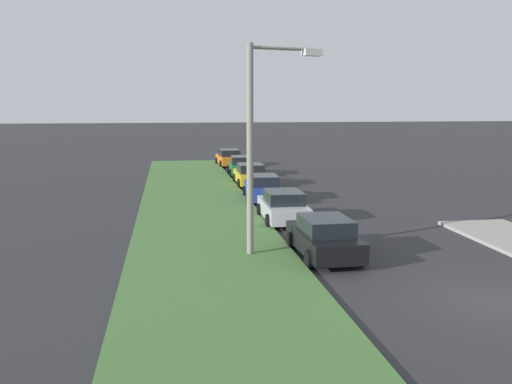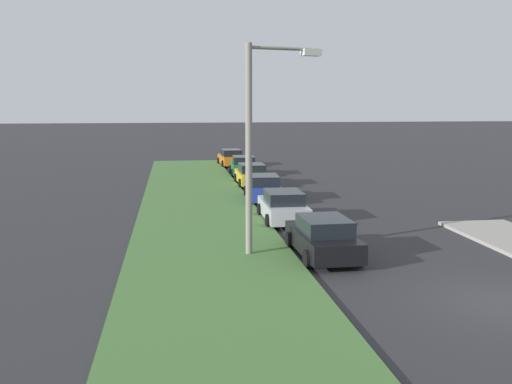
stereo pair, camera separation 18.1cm
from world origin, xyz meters
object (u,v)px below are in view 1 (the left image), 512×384
Objects in this scene: parked_car_yellow at (250,175)px; streetlight at (259,134)px; parked_car_silver at (283,207)px; parked_car_green at (242,166)px; parked_car_blue at (263,188)px; parked_car_black at (324,237)px; parked_car_orange at (229,158)px.

parked_car_yellow is 18.22m from streetlight.
streetlight reaches higher than parked_car_silver.
parked_car_green is 0.58× the size of streetlight.
parked_car_silver and parked_car_blue have the same top height.
parked_car_blue is 1.00× the size of parked_car_green.
parked_car_green is (23.84, -0.08, 0.00)m from parked_car_black.
parked_car_silver is at bearing 0.91° from parked_car_black.
parked_car_blue is (12.20, 0.21, 0.00)m from parked_car_black.
parked_car_orange is at bearing 3.20° from parked_car_blue.
parked_car_orange is (18.20, -0.01, 0.00)m from parked_car_blue.
parked_car_yellow is at bearing -0.04° from parked_car_silver.
parked_car_silver is 12.00m from parked_car_yellow.
parked_car_black is at bearing -177.06° from parked_car_silver.
parked_car_yellow is at bearing 177.56° from parked_car_orange.
parked_car_yellow is 0.57× the size of streetlight.
parked_car_blue is at bearing -0.24° from parked_car_black.
parked_car_blue is 0.59× the size of streetlight.
parked_car_silver is (6.25, 0.23, 0.00)m from parked_car_black.
parked_car_green is 23.71m from streetlight.
parked_car_green and parked_car_orange have the same top height.
streetlight reaches higher than parked_car_blue.
parked_car_black and parked_car_silver have the same top height.
parked_car_silver is 24.15m from parked_car_orange.
parked_car_orange is at bearing 5.36° from parked_car_green.
parked_car_blue and parked_car_yellow have the same top height.
parked_car_yellow is (18.24, 0.06, 0.00)m from parked_car_black.
parked_car_silver is 0.98× the size of parked_car_blue.
streetlight is (-29.86, 2.07, 3.67)m from parked_car_orange.
parked_car_yellow is 12.16m from parked_car_orange.
parked_car_yellow is (11.99, -0.17, 0.00)m from parked_car_silver.
streetlight is (-17.71, 2.21, 3.67)m from parked_car_yellow.
streetlight is at bearing 173.23° from parked_car_blue.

